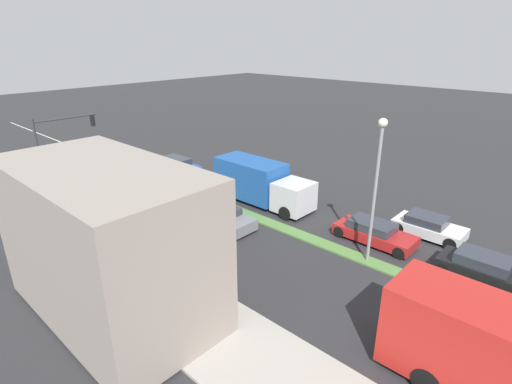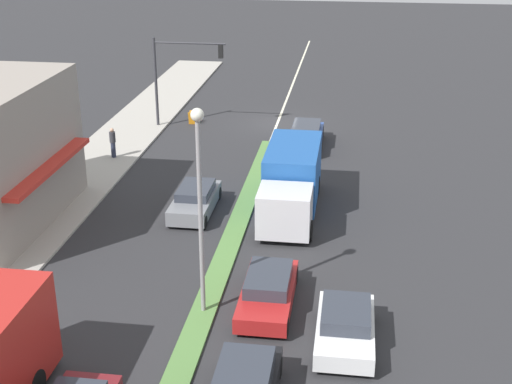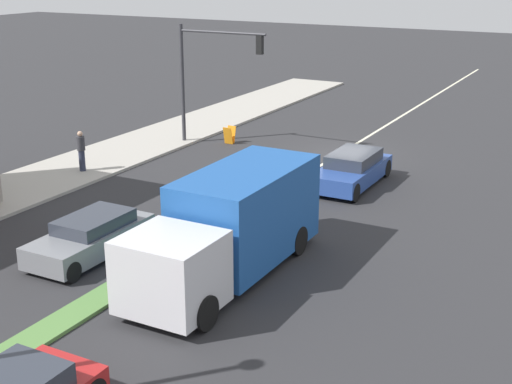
{
  "view_description": "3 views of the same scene",
  "coord_description": "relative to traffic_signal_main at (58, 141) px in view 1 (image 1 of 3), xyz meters",
  "views": [
    {
      "loc": [
        17.12,
        31.23,
        10.88
      ],
      "look_at": [
        -0.69,
        14.84,
        1.45
      ],
      "focal_mm": 28.0,
      "sensor_mm": 36.0,
      "label": 1
    },
    {
      "loc": [
        -4.88,
        44.57,
        13.52
      ],
      "look_at": [
        -0.7,
        14.92,
        1.25
      ],
      "focal_mm": 50.0,
      "sensor_mm": 36.0,
      "label": 2
    },
    {
      "loc": [
        -11.73,
        30.02,
        8.62
      ],
      "look_at": [
        -1.98,
        11.94,
        1.87
      ],
      "focal_mm": 50.0,
      "sensor_mm": 36.0,
      "label": 3
    }
  ],
  "objects": [
    {
      "name": "delivery_truck",
      "position": [
        -8.32,
        12.13,
        -2.43
      ],
      "size": [
        2.44,
        7.5,
        2.87
      ],
      "color": "silver",
      "rests_on": "ground"
    },
    {
      "name": "coupe_blue",
      "position": [
        -8.32,
        2.63,
        -3.25
      ],
      "size": [
        1.88,
        4.6,
        1.33
      ],
      "color": "#284793",
      "rests_on": "ground"
    },
    {
      "name": "warning_aframe_sign",
      "position": [
        -0.64,
        -0.87,
        -3.47
      ],
      "size": [
        0.45,
        0.53,
        0.84
      ],
      "color": "orange",
      "rests_on": "ground"
    },
    {
      "name": "lane_marking_center",
      "position": [
        -6.12,
        -1.7,
        -3.9
      ],
      "size": [
        0.16,
        60.0,
        0.01
      ],
      "primitive_type": "cube",
      "color": "beige",
      "rests_on": "ground"
    },
    {
      "name": "hatchback_red",
      "position": [
        -8.32,
        20.82,
        -3.3
      ],
      "size": [
        1.83,
        4.48,
        1.22
      ],
      "color": "#AD1E1E",
      "rests_on": "ground"
    },
    {
      "name": "van_white",
      "position": [
        -11.12,
        22.8,
        -3.28
      ],
      "size": [
        1.89,
        3.87,
        1.26
      ],
      "color": "silver",
      "rests_on": "ground"
    },
    {
      "name": "suv_grey",
      "position": [
        -3.92,
        13.02,
        -3.3
      ],
      "size": [
        1.76,
        4.22,
        1.23
      ],
      "color": "slate",
      "rests_on": "ground"
    },
    {
      "name": "sidewalk_right",
      "position": [
        2.88,
        16.8,
        -3.84
      ],
      "size": [
        4.0,
        73.0,
        0.12
      ],
      "primitive_type": "cube",
      "color": "#A8A399",
      "rests_on": "ground"
    },
    {
      "name": "median_strip",
      "position": [
        -6.12,
        25.3,
        -3.85
      ],
      "size": [
        0.9,
        46.0,
        0.1
      ],
      "primitive_type": "cube",
      "color": "#568442",
      "rests_on": "ground"
    },
    {
      "name": "ground_plane",
      "position": [
        -6.12,
        16.3,
        -3.9
      ],
      "size": [
        160.0,
        160.0,
        0.0
      ],
      "primitive_type": "plane",
      "color": "#2B2B2D"
    },
    {
      "name": "street_lamp",
      "position": [
        -6.12,
        21.61,
        0.88
      ],
      "size": [
        0.44,
        0.44,
        7.37
      ],
      "color": "gray",
      "rests_on": "median_strip"
    },
    {
      "name": "pedestrian",
      "position": [
        2.23,
        6.46,
        -2.88
      ],
      "size": [
        0.34,
        0.34,
        1.7
      ],
      "color": "#282D42",
      "rests_on": "sidewalk_right"
    },
    {
      "name": "building_corner_store",
      "position": [
        4.62,
        15.67,
        -0.64
      ],
      "size": [
        5.72,
        9.5,
        6.28
      ],
      "color": "gray",
      "rests_on": "sidewalk_right"
    },
    {
      "name": "traffic_signal_main",
      "position": [
        0.0,
        0.0,
        0.0
      ],
      "size": [
        4.59,
        0.34,
        5.6
      ],
      "color": "#333338",
      "rests_on": "sidewalk_right"
    },
    {
      "name": "suv_black",
      "position": [
        -8.32,
        26.53,
        -3.27
      ],
      "size": [
        1.85,
        4.25,
        1.31
      ],
      "color": "black",
      "rests_on": "ground"
    }
  ]
}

